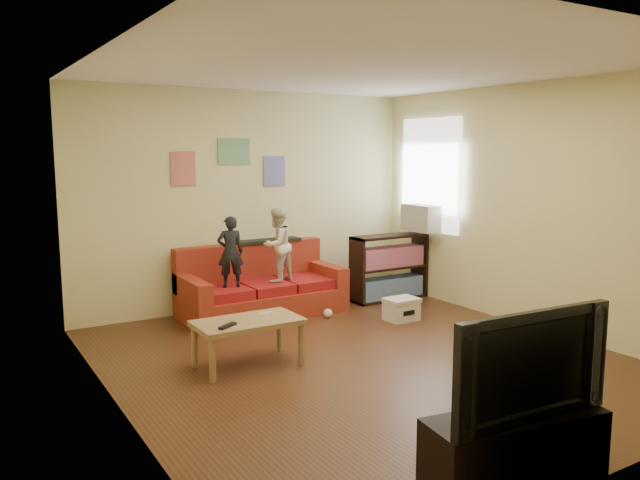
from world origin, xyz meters
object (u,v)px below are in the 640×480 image
sofa (260,290)px  television (519,361)px  child_b (277,245)px  bookshelf (389,271)px  file_box (401,309)px  tv_stand (515,449)px  coffee_table (248,326)px  child_a (230,252)px

sofa → television: size_ratio=1.70×
television → child_b: bearing=85.3°
bookshelf → file_box: (-0.52, -0.91, -0.25)m
sofa → tv_stand: (-0.44, -4.32, -0.08)m
tv_stand → sofa: bearing=93.0°
child_b → bookshelf: child_b is taller
coffee_table → file_box: 2.25m
child_a → coffee_table: child_a is taller
file_box → television: 3.64m
coffee_table → bookshelf: size_ratio=0.90×
child_b → bookshelf: bearing=154.1°
bookshelf → file_box: bearing=-119.7°
coffee_table → file_box: (2.18, 0.49, -0.24)m
bookshelf → tv_stand: bearing=-118.5°
sofa → file_box: (1.26, -1.15, -0.15)m
coffee_table → tv_stand: bearing=-79.7°
child_a → tv_stand: child_a is taller
coffee_table → tv_stand: (0.49, -2.68, -0.16)m
television → tv_stand: bearing=0.0°
coffee_table → television: 2.75m
sofa → coffee_table: (-0.93, -1.64, 0.09)m
child_b → coffee_table: 1.88m
child_b → file_box: size_ratio=2.33×
file_box → tv_stand: bearing=-118.2°
bookshelf → file_box: size_ratio=2.84×
bookshelf → television: (-2.21, -4.07, 0.37)m
child_b → tv_stand: bearing=58.8°
tv_stand → coffee_table: bearing=109.1°
tv_stand → child_a: bearing=99.0°
file_box → child_b: bearing=138.3°
child_a → television: 4.15m
child_a → bookshelf: (2.23, -0.08, -0.43)m
television → bookshelf: bearing=64.8°
file_box → coffee_table: bearing=-167.5°
bookshelf → file_box: 1.07m
child_a → coffee_table: 1.61m
child_a → bookshelf: bearing=-165.0°
coffee_table → bookshelf: bearing=27.3°
child_b → file_box: 1.65m
file_box → tv_stand: tv_stand is taller
sofa → file_box: sofa is taller
coffee_table → file_box: coffee_table is taller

